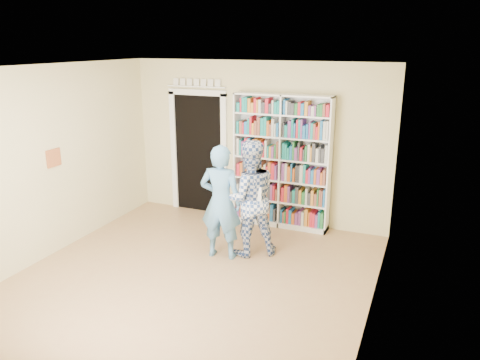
% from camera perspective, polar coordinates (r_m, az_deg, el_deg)
% --- Properties ---
extents(floor, '(5.00, 5.00, 0.00)m').
position_cam_1_polar(floor, '(6.22, -6.30, -12.28)').
color(floor, '#A2744E').
rests_on(floor, ground).
extents(ceiling, '(5.00, 5.00, 0.00)m').
position_cam_1_polar(ceiling, '(5.46, -7.21, 13.39)').
color(ceiling, white).
rests_on(ceiling, wall_back).
extents(wall_back, '(4.50, 0.00, 4.50)m').
position_cam_1_polar(wall_back, '(7.90, 2.10, 4.56)').
color(wall_back, beige).
rests_on(wall_back, floor).
extents(wall_left, '(0.00, 5.00, 5.00)m').
position_cam_1_polar(wall_left, '(7.04, -22.96, 1.76)').
color(wall_left, beige).
rests_on(wall_left, floor).
extents(wall_right, '(0.00, 5.00, 5.00)m').
position_cam_1_polar(wall_right, '(5.04, 16.29, -3.11)').
color(wall_right, beige).
rests_on(wall_right, floor).
extents(bookshelf, '(1.60, 0.30, 2.20)m').
position_cam_1_polar(bookshelf, '(7.66, 5.12, 2.29)').
color(bookshelf, white).
rests_on(bookshelf, floor).
extents(doorway, '(1.10, 0.08, 2.43)m').
position_cam_1_polar(doorway, '(8.36, -5.06, 3.97)').
color(doorway, black).
rests_on(doorway, floor).
extents(wall_art, '(0.03, 0.25, 0.25)m').
position_cam_1_polar(wall_art, '(7.15, -21.77, 2.52)').
color(wall_art, brown).
rests_on(wall_art, wall_left).
extents(man_blue, '(0.64, 0.46, 1.65)m').
position_cam_1_polar(man_blue, '(6.57, -2.34, -2.72)').
color(man_blue, '#538BB9').
rests_on(man_blue, floor).
extents(man_plaid, '(1.04, 0.99, 1.69)m').
position_cam_1_polar(man_plaid, '(6.65, 1.13, -2.25)').
color(man_plaid, navy).
rests_on(man_plaid, floor).
extents(paper_sheet, '(0.20, 0.04, 0.28)m').
position_cam_1_polar(paper_sheet, '(6.43, 1.74, -2.02)').
color(paper_sheet, white).
rests_on(paper_sheet, man_plaid).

